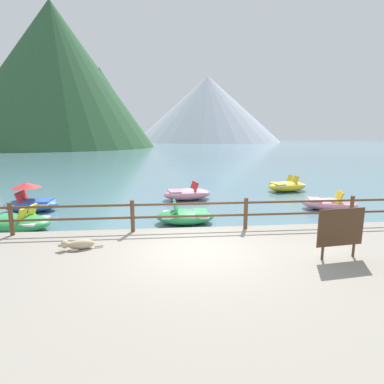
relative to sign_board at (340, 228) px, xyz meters
The scene contains 13 objects.
ground_plane 41.03m from the sign_board, 94.54° to the left, with size 200.00×200.00×0.00m, color slate.
promenade_dock 3.62m from the sign_board, 158.02° to the right, with size 28.00×8.00×0.40m, color gray.
dock_railing 4.06m from the sign_board, 143.05° to the left, with size 23.92×0.12×0.95m.
sign_board is the anchor object (origin of this frame).
dog_resting 6.31m from the sign_board, 169.47° to the left, with size 1.08×0.43×0.26m.
pedal_boat_0 5.61m from the sign_board, 125.70° to the left, with size 2.17×1.45×0.83m.
pedal_boat_1 6.81m from the sign_board, 62.16° to the left, with size 2.56×1.88×0.83m.
pedal_boat_2 9.89m from the sign_board, 155.23° to the left, with size 2.35×1.73×0.87m.
pedal_boat_3 9.10m from the sign_board, 108.34° to the left, with size 2.60×1.70×0.88m.
pedal_boat_4 11.87m from the sign_board, 144.61° to the left, with size 2.19×1.25×1.24m.
pedal_boat_5 10.82m from the sign_board, 73.57° to the left, with size 2.60×1.81×0.88m.
cliff_headland 79.37m from the sign_board, 110.76° to the left, with size 45.68×45.68×33.30m.
distant_peak 124.26m from the sign_board, 83.22° to the left, with size 59.86×59.86×26.44m, color #A8B2C1.
Camera 1 is at (-0.77, -7.24, 3.25)m, focal length 28.54 mm.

